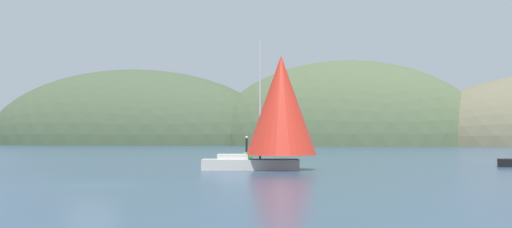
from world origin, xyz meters
TOP-DOWN VIEW (x-y plane):
  - ground_plane at (0.00, 0.00)m, footprint 360.00×360.00m
  - headland_left at (-55.00, 135.00)m, footprint 85.57×44.00m
  - headland_center at (5.00, 135.00)m, footprint 72.74×44.00m
  - sailboat_scarlet_sail at (6.54, 15.78)m, footprint 8.66×5.94m
  - channel_buoy at (0.90, 30.90)m, footprint 1.10×1.10m

SIDE VIEW (x-z plane):
  - ground_plane at x=0.00m, z-range 0.00..0.00m
  - headland_left at x=-55.00m, z-range -20.97..20.97m
  - headland_center at x=5.00m, z-range -22.08..22.08m
  - channel_buoy at x=0.90m, z-range -0.95..1.69m
  - sailboat_scarlet_sail at x=6.54m, z-range -0.32..9.00m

